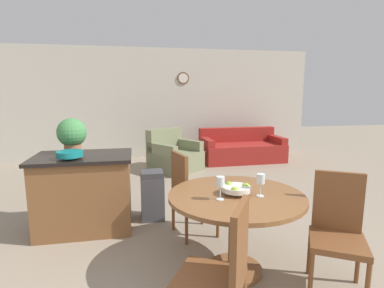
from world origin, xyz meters
TOP-DOWN VIEW (x-y plane):
  - wall_back at (0.00, 6.38)m, footprint 8.00×0.09m
  - dining_table at (0.31, 1.19)m, footprint 1.19×1.19m
  - dining_chair_near_left at (-0.05, 0.43)m, footprint 0.58×0.58m
  - dining_chair_near_right at (1.06, 0.83)m, footprint 0.58×0.58m
  - dining_chair_far_side at (0.03, 1.97)m, footprint 0.51×0.51m
  - fruit_bowl at (0.31, 1.19)m, footprint 0.26×0.26m
  - wine_glass_left at (0.13, 1.08)m, footprint 0.07×0.07m
  - wine_glass_right at (0.49, 1.10)m, footprint 0.07×0.07m
  - kitchen_island at (-1.15, 2.37)m, footprint 1.10×0.75m
  - teal_bowl at (-1.25, 2.20)m, footprint 0.28×0.28m
  - potted_plant at (-1.28, 2.55)m, footprint 0.34×0.34m
  - trash_bin at (-0.35, 2.51)m, footprint 0.29×0.29m
  - couch at (1.96, 5.52)m, footprint 1.93×0.99m
  - armchair at (0.25, 4.93)m, footprint 1.23×1.22m

SIDE VIEW (x-z plane):
  - couch at x=1.96m, z-range -0.11..0.65m
  - armchair at x=0.25m, z-range -0.14..0.72m
  - trash_bin at x=-0.35m, z-range 0.00..0.63m
  - kitchen_island at x=-1.15m, z-range 0.00..0.90m
  - dining_chair_near_left at x=-0.05m, z-range 0.04..1.00m
  - dining_chair_near_right at x=1.06m, z-range 0.04..1.00m
  - dining_chair_far_side at x=0.03m, z-range 0.04..1.00m
  - dining_table at x=0.31m, z-range 0.20..0.94m
  - fruit_bowl at x=0.31m, z-range 0.74..0.83m
  - wine_glass_left at x=0.13m, z-range 0.78..0.98m
  - wine_glass_right at x=0.49m, z-range 0.78..0.98m
  - teal_bowl at x=-1.25m, z-range 0.91..0.99m
  - potted_plant at x=-1.28m, z-range 0.91..1.33m
  - wall_back at x=0.00m, z-range 0.00..2.70m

